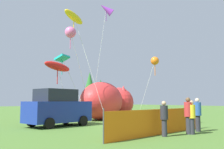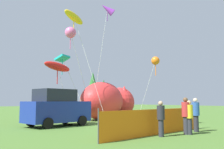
{
  "view_description": "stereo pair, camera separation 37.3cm",
  "coord_description": "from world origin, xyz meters",
  "px_view_note": "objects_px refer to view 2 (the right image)",
  "views": [
    {
      "loc": [
        -11.17,
        -11.93,
        1.6
      ],
      "look_at": [
        0.9,
        3.2,
        3.62
      ],
      "focal_mm": 40.0,
      "sensor_mm": 36.0,
      "label": 1
    },
    {
      "loc": [
        -10.88,
        -12.16,
        1.6
      ],
      "look_at": [
        0.9,
        3.2,
        3.62
      ],
      "focal_mm": 40.0,
      "sensor_mm": 36.0,
      "label": 2
    }
  ],
  "objects_px": {
    "spectator_in_black_shirt": "(189,116)",
    "kite_yellow_hero": "(74,18)",
    "spectator_in_grey_shirt": "(161,117)",
    "kite_orange_flower": "(155,61)",
    "kite_teal_diamond": "(63,59)",
    "spectator_in_white_shirt": "(196,113)",
    "parked_car": "(57,108)",
    "kite_purple_delta": "(107,9)",
    "folding_chair": "(192,116)",
    "kite_pink_octopus": "(71,33)",
    "kite_red_lizard": "(58,67)",
    "inflatable_cat": "(108,102)",
    "spectator_in_red_shirt": "(186,114)"
  },
  "relations": [
    {
      "from": "spectator_in_white_shirt",
      "to": "kite_orange_flower",
      "type": "height_order",
      "value": "kite_orange_flower"
    },
    {
      "from": "folding_chair",
      "to": "kite_pink_octopus",
      "type": "relative_size",
      "value": 0.13
    },
    {
      "from": "kite_orange_flower",
      "to": "kite_purple_delta",
      "type": "relative_size",
      "value": 0.45
    },
    {
      "from": "spectator_in_black_shirt",
      "to": "spectator_in_grey_shirt",
      "type": "bearing_deg",
      "value": 167.67
    },
    {
      "from": "spectator_in_grey_shirt",
      "to": "spectator_in_red_shirt",
      "type": "relative_size",
      "value": 0.9
    },
    {
      "from": "folding_chair",
      "to": "kite_purple_delta",
      "type": "xyz_separation_m",
      "value": [
        -0.17,
        9.92,
        10.73
      ]
    },
    {
      "from": "spectator_in_black_shirt",
      "to": "kite_yellow_hero",
      "type": "xyz_separation_m",
      "value": [
        -0.86,
        9.85,
        7.28
      ]
    },
    {
      "from": "kite_red_lizard",
      "to": "kite_teal_diamond",
      "type": "relative_size",
      "value": 0.88
    },
    {
      "from": "parked_car",
      "to": "folding_chair",
      "type": "bearing_deg",
      "value": -34.01
    },
    {
      "from": "parked_car",
      "to": "spectator_in_red_shirt",
      "type": "height_order",
      "value": "parked_car"
    },
    {
      "from": "spectator_in_black_shirt",
      "to": "kite_teal_diamond",
      "type": "bearing_deg",
      "value": 97.87
    },
    {
      "from": "spectator_in_white_shirt",
      "to": "kite_pink_octopus",
      "type": "height_order",
      "value": "kite_pink_octopus"
    },
    {
      "from": "spectator_in_red_shirt",
      "to": "parked_car",
      "type": "bearing_deg",
      "value": 113.98
    },
    {
      "from": "kite_orange_flower",
      "to": "kite_yellow_hero",
      "type": "bearing_deg",
      "value": 160.77
    },
    {
      "from": "spectator_in_grey_shirt",
      "to": "kite_orange_flower",
      "type": "distance_m",
      "value": 11.16
    },
    {
      "from": "spectator_in_grey_shirt",
      "to": "kite_red_lizard",
      "type": "relative_size",
      "value": 0.34
    },
    {
      "from": "parked_car",
      "to": "kite_yellow_hero",
      "type": "height_order",
      "value": "kite_yellow_hero"
    },
    {
      "from": "kite_pink_octopus",
      "to": "spectator_in_white_shirt",
      "type": "bearing_deg",
      "value": -75.36
    },
    {
      "from": "folding_chair",
      "to": "spectator_in_black_shirt",
      "type": "bearing_deg",
      "value": 44.16
    },
    {
      "from": "spectator_in_white_shirt",
      "to": "kite_pink_octopus",
      "type": "bearing_deg",
      "value": 104.64
    },
    {
      "from": "folding_chair",
      "to": "kite_orange_flower",
      "type": "bearing_deg",
      "value": -89.27
    },
    {
      "from": "spectator_in_grey_shirt",
      "to": "kite_red_lizard",
      "type": "xyz_separation_m",
      "value": [
        -0.62,
        9.43,
        3.23
      ]
    },
    {
      "from": "parked_car",
      "to": "kite_purple_delta",
      "type": "relative_size",
      "value": 0.36
    },
    {
      "from": "kite_pink_octopus",
      "to": "inflatable_cat",
      "type": "bearing_deg",
      "value": 7.56
    },
    {
      "from": "parked_car",
      "to": "kite_teal_diamond",
      "type": "height_order",
      "value": "kite_teal_diamond"
    },
    {
      "from": "spectator_in_grey_shirt",
      "to": "spectator_in_black_shirt",
      "type": "height_order",
      "value": "spectator_in_black_shirt"
    },
    {
      "from": "kite_pink_octopus",
      "to": "kite_red_lizard",
      "type": "bearing_deg",
      "value": 173.55
    },
    {
      "from": "spectator_in_white_shirt",
      "to": "kite_purple_delta",
      "type": "height_order",
      "value": "kite_purple_delta"
    },
    {
      "from": "kite_purple_delta",
      "to": "kite_yellow_hero",
      "type": "distance_m",
      "value": 7.58
    },
    {
      "from": "folding_chair",
      "to": "kite_teal_diamond",
      "type": "bearing_deg",
      "value": -36.05
    },
    {
      "from": "inflatable_cat",
      "to": "kite_yellow_hero",
      "type": "xyz_separation_m",
      "value": [
        -3.62,
        -0.35,
        6.7
      ]
    },
    {
      "from": "kite_pink_octopus",
      "to": "kite_purple_delta",
      "type": "bearing_deg",
      "value": 30.85
    },
    {
      "from": "inflatable_cat",
      "to": "spectator_in_red_shirt",
      "type": "bearing_deg",
      "value": -129.81
    },
    {
      "from": "spectator_in_black_shirt",
      "to": "kite_purple_delta",
      "type": "bearing_deg",
      "value": 69.37
    },
    {
      "from": "kite_orange_flower",
      "to": "spectator_in_grey_shirt",
      "type": "bearing_deg",
      "value": -136.38
    },
    {
      "from": "kite_purple_delta",
      "to": "folding_chair",
      "type": "bearing_deg",
      "value": -89.01
    },
    {
      "from": "parked_car",
      "to": "kite_purple_delta",
      "type": "distance_m",
      "value": 14.47
    },
    {
      "from": "spectator_in_red_shirt",
      "to": "kite_yellow_hero",
      "type": "relative_size",
      "value": 0.2
    },
    {
      "from": "kite_orange_flower",
      "to": "kite_teal_diamond",
      "type": "relative_size",
      "value": 1.05
    },
    {
      "from": "spectator_in_black_shirt",
      "to": "spectator_in_red_shirt",
      "type": "height_order",
      "value": "spectator_in_red_shirt"
    },
    {
      "from": "kite_pink_octopus",
      "to": "kite_teal_diamond",
      "type": "bearing_deg",
      "value": 104.05
    },
    {
      "from": "parked_car",
      "to": "inflatable_cat",
      "type": "xyz_separation_m",
      "value": [
        6.07,
        2.8,
        0.33
      ]
    },
    {
      "from": "kite_red_lizard",
      "to": "kite_yellow_hero",
      "type": "xyz_separation_m",
      "value": [
        1.35,
        0.07,
        4.06
      ]
    },
    {
      "from": "spectator_in_red_shirt",
      "to": "kite_teal_diamond",
      "type": "distance_m",
      "value": 11.17
    },
    {
      "from": "spectator_in_grey_shirt",
      "to": "kite_red_lizard",
      "type": "height_order",
      "value": "kite_red_lizard"
    },
    {
      "from": "parked_car",
      "to": "inflatable_cat",
      "type": "relative_size",
      "value": 0.61
    },
    {
      "from": "spectator_in_red_shirt",
      "to": "kite_pink_octopus",
      "type": "height_order",
      "value": "kite_pink_octopus"
    },
    {
      "from": "spectator_in_white_shirt",
      "to": "kite_teal_diamond",
      "type": "bearing_deg",
      "value": 104.59
    },
    {
      "from": "spectator_in_red_shirt",
      "to": "kite_yellow_hero",
      "type": "height_order",
      "value": "kite_yellow_hero"
    },
    {
      "from": "parked_car",
      "to": "spectator_in_red_shirt",
      "type": "distance_m",
      "value": 7.96
    }
  ]
}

